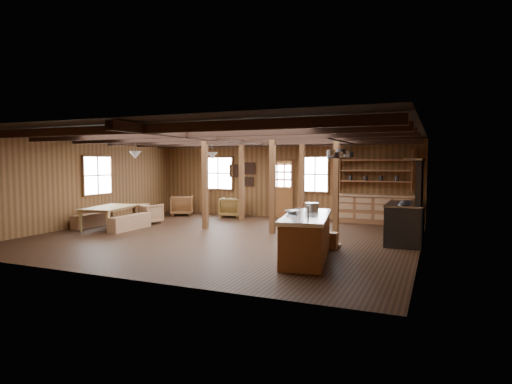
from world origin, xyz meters
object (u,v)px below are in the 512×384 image
commercial_range (407,217)px  kitchen_island (306,237)px  dining_table (111,217)px  armchair_c (149,214)px  armchair_a (182,205)px  armchair_b (232,207)px

commercial_range → kitchen_island: bearing=-124.2°
kitchen_island → dining_table: bearing=155.9°
dining_table → armchair_c: bearing=-31.0°
commercial_range → armchair_a: 8.76m
dining_table → armchair_c: 1.33m
armchair_a → armchair_b: size_ratio=1.05×
kitchen_island → armchair_c: size_ratio=3.54×
dining_table → armchair_b: 4.47m
armchair_b → dining_table: bearing=50.2°
kitchen_island → commercial_range: (1.81, 2.67, 0.19)m
dining_table → armchair_a: (0.21, 3.62, 0.04)m
armchair_b → armchair_c: armchair_b is taller
commercial_range → armchair_c: commercial_range is taller
armchair_a → armchair_c: armchair_a is taller
commercial_range → dining_table: size_ratio=1.12×
kitchen_island → armchair_a: (-6.52, 5.33, -0.10)m
kitchen_island → armchair_b: kitchen_island is taller
armchair_a → dining_table: bearing=58.3°
armchair_c → kitchen_island: bearing=164.8°
dining_table → commercial_range: bearing=-94.9°
commercial_range → armchair_c: (-8.10, 0.30, -0.34)m
dining_table → armchair_b: (2.20, 3.88, 0.03)m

